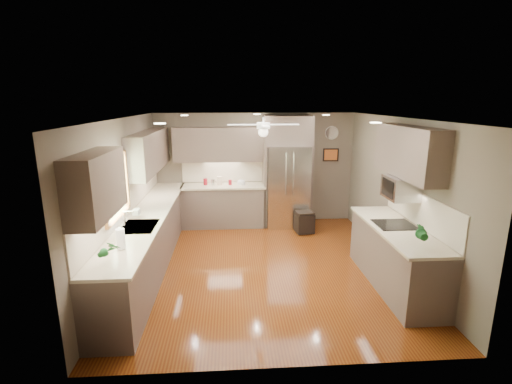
{
  "coord_description": "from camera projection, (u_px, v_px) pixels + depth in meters",
  "views": [
    {
      "loc": [
        -0.54,
        -5.85,
        2.77
      ],
      "look_at": [
        -0.1,
        0.6,
        1.16
      ],
      "focal_mm": 26.0,
      "sensor_mm": 36.0,
      "label": 1
    }
  ],
  "objects": [
    {
      "name": "canister_d",
      "position": [
        230.0,
        182.0,
        8.22
      ],
      "size": [
        0.1,
        0.1,
        0.11
      ],
      "primitive_type": "cylinder",
      "rotation": [
        0.0,
        0.0,
        0.34
      ],
      "color": "maroon",
      "rests_on": "back_run"
    },
    {
      "name": "right_run",
      "position": [
        396.0,
        256.0,
        5.61
      ],
      "size": [
        0.7,
        2.2,
        1.45
      ],
      "color": "#50413A",
      "rests_on": "ground"
    },
    {
      "name": "soap_bottle",
      "position": [
        137.0,
        211.0,
        5.91
      ],
      "size": [
        0.1,
        0.1,
        0.21
      ],
      "primitive_type": "imported",
      "rotation": [
        0.0,
        0.0,
        -0.04
      ],
      "color": "white",
      "rests_on": "left_run"
    },
    {
      "name": "recessed_lights",
      "position": [
        260.0,
        117.0,
        6.16
      ],
      "size": [
        2.84,
        3.14,
        0.01
      ],
      "color": "white",
      "rests_on": "ceiling"
    },
    {
      "name": "window",
      "position": [
        115.0,
        187.0,
        5.37
      ],
      "size": [
        0.05,
        1.12,
        0.92
      ],
      "color": "#BFF2B2",
      "rests_on": "wall_left"
    },
    {
      "name": "stool",
      "position": [
        304.0,
        222.0,
        7.92
      ],
      "size": [
        0.41,
        0.41,
        0.45
      ],
      "color": "black",
      "rests_on": "ground"
    },
    {
      "name": "potted_plant_left",
      "position": [
        110.0,
        250.0,
        4.25
      ],
      "size": [
        0.2,
        0.16,
        0.33
      ],
      "primitive_type": "imported",
      "rotation": [
        0.0,
        0.0,
        -0.32
      ],
      "color": "#195A22",
      "rests_on": "left_run"
    },
    {
      "name": "left_run",
      "position": [
        149.0,
        239.0,
        6.27
      ],
      "size": [
        0.65,
        4.7,
        1.45
      ],
      "color": "#50413A",
      "rests_on": "ground"
    },
    {
      "name": "sink",
      "position": [
        139.0,
        228.0,
        5.54
      ],
      "size": [
        0.5,
        0.7,
        0.32
      ],
      "color": "silver",
      "rests_on": "left_run"
    },
    {
      "name": "framed_print",
      "position": [
        331.0,
        155.0,
        8.51
      ],
      "size": [
        0.36,
        0.03,
        0.3
      ],
      "color": "black",
      "rests_on": "wall_back"
    },
    {
      "name": "back_run",
      "position": [
        224.0,
        205.0,
        8.34
      ],
      "size": [
        1.85,
        0.65,
        1.45
      ],
      "color": "#50413A",
      "rests_on": "ground"
    },
    {
      "name": "floor",
      "position": [
        264.0,
        266.0,
        6.37
      ],
      "size": [
        5.0,
        5.0,
        0.0
      ],
      "primitive_type": "plane",
      "color": "#53200B",
      "rests_on": "ground"
    },
    {
      "name": "wall_front",
      "position": [
        287.0,
        259.0,
        3.65
      ],
      "size": [
        4.5,
        0.0,
        4.5
      ],
      "primitive_type": "plane",
      "rotation": [
        -1.57,
        0.0,
        0.0
      ],
      "color": "#635A4C",
      "rests_on": "ground"
    },
    {
      "name": "wall_clock",
      "position": [
        332.0,
        133.0,
        8.4
      ],
      "size": [
        0.3,
        0.03,
        0.3
      ],
      "color": "white",
      "rests_on": "wall_back"
    },
    {
      "name": "microwave",
      "position": [
        401.0,
        188.0,
        5.61
      ],
      "size": [
        0.43,
        0.55,
        0.34
      ],
      "color": "silver",
      "rests_on": "wall_right"
    },
    {
      "name": "wall_left",
      "position": [
        125.0,
        198.0,
        5.92
      ],
      "size": [
        0.0,
        5.0,
        5.0
      ],
      "primitive_type": "plane",
      "rotation": [
        1.57,
        0.0,
        1.57
      ],
      "color": "#635A4C",
      "rests_on": "ground"
    },
    {
      "name": "potted_plant_right",
      "position": [
        422.0,
        233.0,
        4.78
      ],
      "size": [
        0.21,
        0.18,
        0.33
      ],
      "primitive_type": "imported",
      "rotation": [
        0.0,
        0.0,
        -0.17
      ],
      "color": "#195A22",
      "rests_on": "right_run"
    },
    {
      "name": "canister_b",
      "position": [
        213.0,
        182.0,
        8.19
      ],
      "size": [
        0.11,
        0.11,
        0.13
      ],
      "primitive_type": "cylinder",
      "rotation": [
        0.0,
        0.0,
        -0.38
      ],
      "color": "silver",
      "rests_on": "back_run"
    },
    {
      "name": "ceiling",
      "position": [
        265.0,
        118.0,
        5.77
      ],
      "size": [
        5.0,
        5.0,
        0.0
      ],
      "primitive_type": "plane",
      "rotation": [
        3.14,
        0.0,
        0.0
      ],
      "color": "white",
      "rests_on": "ground"
    },
    {
      "name": "wall_back",
      "position": [
        255.0,
        168.0,
        8.49
      ],
      "size": [
        4.5,
        0.0,
        4.5
      ],
      "primitive_type": "plane",
      "rotation": [
        1.57,
        0.0,
        0.0
      ],
      "color": "#635A4C",
      "rests_on": "ground"
    },
    {
      "name": "paper_towel",
      "position": [
        121.0,
        239.0,
        4.65
      ],
      "size": [
        0.11,
        0.11,
        0.28
      ],
      "color": "white",
      "rests_on": "left_run"
    },
    {
      "name": "refrigerator",
      "position": [
        287.0,
        174.0,
        8.22
      ],
      "size": [
        1.06,
        0.75,
        2.45
      ],
      "color": "silver",
      "rests_on": "ground"
    },
    {
      "name": "canister_a",
      "position": [
        205.0,
        182.0,
        8.19
      ],
      "size": [
        0.12,
        0.12,
        0.14
      ],
      "primitive_type": "cylinder",
      "rotation": [
        0.0,
        0.0,
        0.39
      ],
      "color": "maroon",
      "rests_on": "back_run"
    },
    {
      "name": "bowl",
      "position": [
        241.0,
        184.0,
        8.23
      ],
      "size": [
        0.24,
        0.24,
        0.05
      ],
      "primitive_type": "imported",
      "rotation": [
        0.0,
        0.0,
        -0.29
      ],
      "color": "beige",
      "rests_on": "back_run"
    },
    {
      "name": "uppers",
      "position": [
        220.0,
        152.0,
        6.56
      ],
      "size": [
        4.5,
        4.7,
        0.95
      ],
      "color": "#50413A",
      "rests_on": "wall_left"
    },
    {
      "name": "canister_c",
      "position": [
        220.0,
        181.0,
        8.22
      ],
      "size": [
        0.15,
        0.15,
        0.19
      ],
      "primitive_type": "cylinder",
      "rotation": [
        0.0,
        0.0,
        -0.3
      ],
      "color": "beige",
      "rests_on": "back_run"
    },
    {
      "name": "ceiling_fan",
      "position": [
        263.0,
        128.0,
        6.1
      ],
      "size": [
        1.18,
        1.18,
        0.32
      ],
      "color": "white",
      "rests_on": "ceiling"
    },
    {
      "name": "wall_right",
      "position": [
        398.0,
        193.0,
        6.22
      ],
      "size": [
        0.0,
        5.0,
        5.0
      ],
      "primitive_type": "plane",
      "rotation": [
        1.57,
        0.0,
        -1.57
      ],
      "color": "#635A4C",
      "rests_on": "ground"
    }
  ]
}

